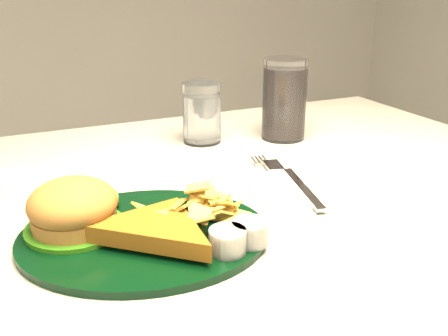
# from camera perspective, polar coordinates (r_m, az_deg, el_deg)

# --- Properties ---
(dinner_plate) EXTENTS (0.34, 0.31, 0.06)m
(dinner_plate) POSITION_cam_1_polar(r_m,az_deg,el_deg) (0.57, -9.18, -5.12)
(dinner_plate) COLOR black
(dinner_plate) RESTS_ON table
(water_glass) EXTENTS (0.09, 0.09, 0.11)m
(water_glass) POSITION_cam_1_polar(r_m,az_deg,el_deg) (0.90, -2.57, 6.31)
(water_glass) COLOR white
(water_glass) RESTS_ON table
(cola_glass) EXTENTS (0.10, 0.10, 0.15)m
(cola_glass) POSITION_cam_1_polar(r_m,az_deg,el_deg) (0.92, 6.91, 7.80)
(cola_glass) COLOR black
(cola_glass) RESTS_ON table
(fork_napkin) EXTENTS (0.18, 0.22, 0.01)m
(fork_napkin) POSITION_cam_1_polar(r_m,az_deg,el_deg) (0.71, 8.52, -1.97)
(fork_napkin) COLOR silver
(fork_napkin) RESTS_ON table
(ramekin) EXTENTS (0.05, 0.05, 0.02)m
(ramekin) POSITION_cam_1_polar(r_m,az_deg,el_deg) (0.77, -23.22, -1.25)
(ramekin) COLOR white
(ramekin) RESTS_ON table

